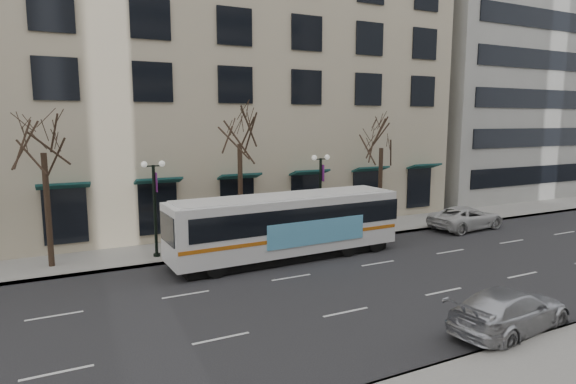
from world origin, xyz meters
TOP-DOWN VIEW (x-y plane):
  - ground at (0.00, 0.00)m, footprint 160.00×160.00m
  - sidewalk_far at (5.00, 9.00)m, footprint 80.00×4.00m
  - building_hotel at (-2.00, 21.00)m, footprint 40.00×20.00m
  - building_office at (32.00, 21.00)m, footprint 25.00×20.00m
  - tree_far_left at (-10.00, 8.80)m, footprint 3.60×3.60m
  - tree_far_mid at (0.00, 8.80)m, footprint 3.60×3.60m
  - tree_far_right at (10.00, 8.80)m, footprint 3.60×3.60m
  - lamp_post_left at (-4.99, 8.20)m, footprint 1.22×0.45m
  - lamp_post_right at (5.01, 8.20)m, footprint 1.22×0.45m
  - city_bus at (1.28, 5.19)m, footprint 12.70×3.22m
  - silver_car at (4.22, -6.20)m, footprint 5.39×2.74m
  - white_pickup at (15.23, 6.11)m, footprint 5.69×2.97m

SIDE VIEW (x-z plane):
  - ground at x=0.00m, z-range 0.00..0.00m
  - sidewalk_far at x=5.00m, z-range 0.00..0.15m
  - silver_car at x=4.22m, z-range 0.00..1.50m
  - white_pickup at x=15.23m, z-range 0.00..1.53m
  - city_bus at x=1.28m, z-range 0.16..3.58m
  - lamp_post_left at x=-4.99m, z-range 0.34..5.55m
  - lamp_post_right at x=5.01m, z-range 0.34..5.55m
  - tree_far_right at x=10.00m, z-range 2.39..10.45m
  - tree_far_left at x=-10.00m, z-range 2.53..10.87m
  - tree_far_mid at x=0.00m, z-range 2.63..11.18m
  - building_hotel at x=-2.00m, z-range 0.00..24.00m
  - building_office at x=32.00m, z-range 0.00..35.00m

